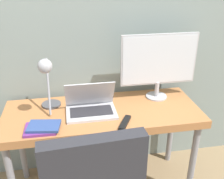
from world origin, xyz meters
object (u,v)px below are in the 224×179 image
laptop (91,106)px  book_stack (42,128)px  monitor (159,62)px  desk_lamp (47,78)px

laptop → book_stack: 0.38m
laptop → book_stack: size_ratio=1.50×
laptop → monitor: monitor is taller
desk_lamp → monitor: bearing=8.1°
monitor → book_stack: (-0.89, -0.33, -0.28)m
desk_lamp → book_stack: 0.34m
desk_lamp → book_stack: bearing=-103.0°
desk_lamp → book_stack: (-0.05, -0.21, -0.26)m
laptop → book_stack: (-0.34, -0.18, -0.03)m
monitor → desk_lamp: 0.85m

